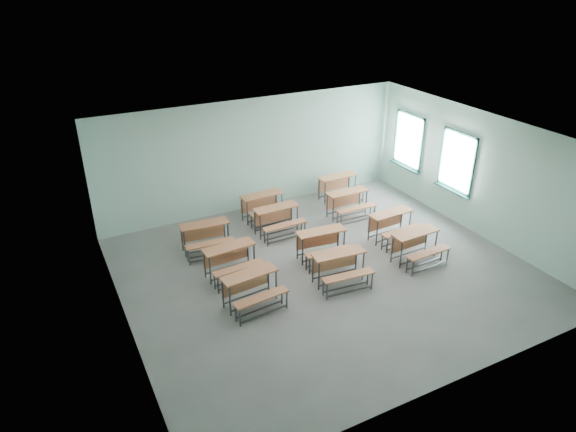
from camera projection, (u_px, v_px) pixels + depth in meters
name	position (u px, v px, depth m)	size (l,w,h in m)	color
room	(331.00, 208.00, 11.29)	(9.04, 8.04, 3.24)	gray
desk_unit_r0c0	(252.00, 286.00, 10.54)	(1.27, 0.92, 0.74)	#AB623D
desk_unit_r0c1	(341.00, 264.00, 11.28)	(1.26, 0.90, 0.74)	#AB623D
desk_unit_r0c2	(418.00, 243.00, 12.13)	(1.23, 0.86, 0.74)	#AB623D
desk_unit_r1c0	(231.00, 258.00, 11.54)	(1.24, 0.87, 0.74)	#AB623D
desk_unit_r1c1	(323.00, 242.00, 12.19)	(1.26, 0.91, 0.74)	#AB623D
desk_unit_r1c2	(393.00, 222.00, 13.08)	(1.23, 0.87, 0.74)	#AB623D
desk_unit_r2c0	(206.00, 234.00, 12.53)	(1.25, 0.89, 0.74)	#AB623D
desk_unit_r2c1	(278.00, 217.00, 13.37)	(1.21, 0.83, 0.74)	#AB623D
desk_unit_r2c2	(349.00, 201.00, 14.27)	(1.19, 0.80, 0.74)	#AB623D
desk_unit_r3c1	(264.00, 204.00, 14.10)	(1.25, 0.89, 0.74)	#AB623D
desk_unit_r3c2	(340.00, 184.00, 15.30)	(1.22, 0.85, 0.74)	#AB623D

